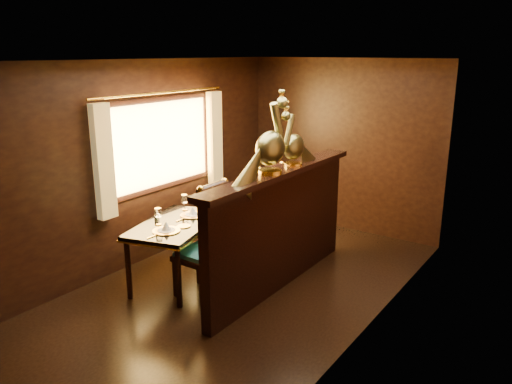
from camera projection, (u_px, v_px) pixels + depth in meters
ground at (242, 287)px, 5.66m from camera, size 5.00×5.00×0.00m
room_shell at (235, 149)px, 5.29m from camera, size 3.04×5.04×2.52m
partition at (280, 226)px, 5.53m from camera, size 0.26×2.70×1.36m
dining_table at (176, 228)px, 5.65m from camera, size 1.04×1.38×0.92m
chair_left at (208, 238)px, 5.26m from camera, size 0.47×0.52×1.31m
chair_right at (265, 218)px, 5.79m from camera, size 0.54×0.57×1.38m
peacock_left at (271, 133)px, 5.06m from camera, size 0.27×0.71×0.85m
peacock_right at (294, 136)px, 5.45m from camera, size 0.21×0.57×0.67m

